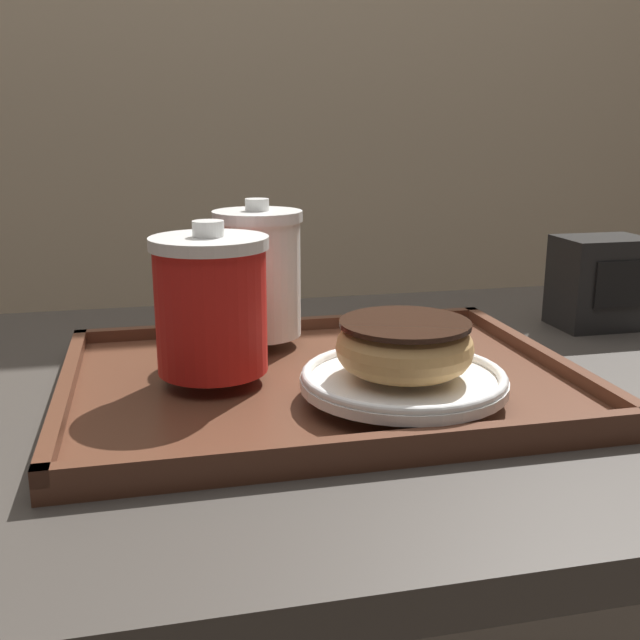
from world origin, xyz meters
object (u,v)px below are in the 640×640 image
(coffee_cup_rear, at_px, (258,273))
(napkin_dispenser, at_px, (600,282))
(coffee_cup_front, at_px, (211,304))
(spoon, at_px, (383,332))
(donut_chocolate_glazed, at_px, (404,346))

(coffee_cup_rear, bearing_deg, napkin_dispenser, 4.30)
(coffee_cup_rear, relative_size, napkin_dispenser, 1.30)
(coffee_cup_front, bearing_deg, napkin_dispenser, 16.33)
(coffee_cup_rear, xyz_separation_m, napkin_dispenser, (0.40, 0.03, -0.03))
(coffee_cup_rear, distance_m, spoon, 0.14)
(coffee_cup_rear, relative_size, spoon, 0.95)
(spoon, bearing_deg, coffee_cup_front, -50.90)
(spoon, height_order, napkin_dispenser, napkin_dispenser)
(donut_chocolate_glazed, relative_size, napkin_dispenser, 1.05)
(donut_chocolate_glazed, height_order, napkin_dispenser, napkin_dispenser)
(coffee_cup_rear, distance_m, donut_chocolate_glazed, 0.20)
(donut_chocolate_glazed, distance_m, spoon, 0.15)
(donut_chocolate_glazed, bearing_deg, napkin_dispenser, 34.13)
(coffee_cup_front, xyz_separation_m, coffee_cup_rear, (0.06, 0.10, 0.00))
(coffee_cup_rear, relative_size, donut_chocolate_glazed, 1.23)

